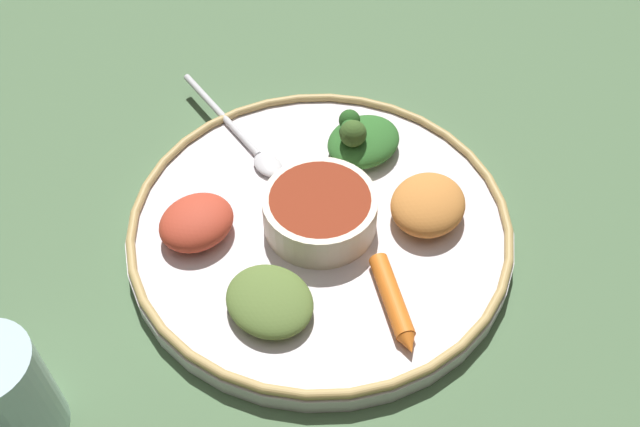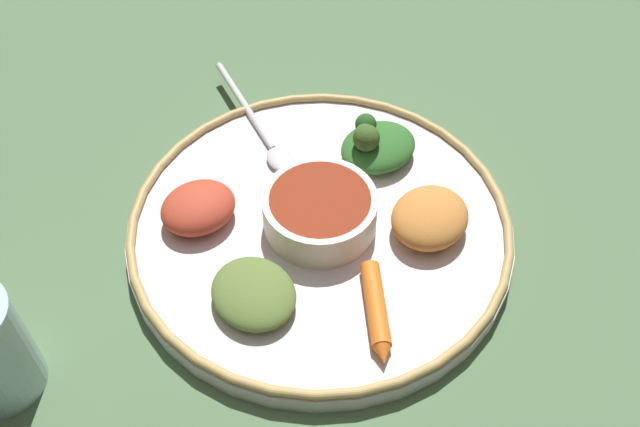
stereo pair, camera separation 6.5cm
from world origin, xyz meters
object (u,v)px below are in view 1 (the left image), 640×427
carrot_near_spoon (394,302)px  drinking_glass (8,400)px  center_bowl (320,210)px  greens_pile (361,139)px  spoon (244,139)px

carrot_near_spoon → drinking_glass: (-0.00, -0.30, 0.02)m
center_bowl → greens_pile: greens_pile is taller
greens_pile → drinking_glass: 0.38m
spoon → greens_pile: bearing=64.2°
greens_pile → center_bowl: bearing=-42.4°
carrot_near_spoon → drinking_glass: drinking_glass is taller
center_bowl → carrot_near_spoon: 0.11m
greens_pile → drinking_glass: size_ratio=0.96×
center_bowl → drinking_glass: drinking_glass is taller
spoon → drinking_glass: 0.32m
center_bowl → spoon: size_ratio=0.58×
greens_pile → carrot_near_spoon: 0.18m
drinking_glass → greens_pile: bearing=117.2°
spoon → carrot_near_spoon: size_ratio=1.85×
carrot_near_spoon → drinking_glass: size_ratio=0.94×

